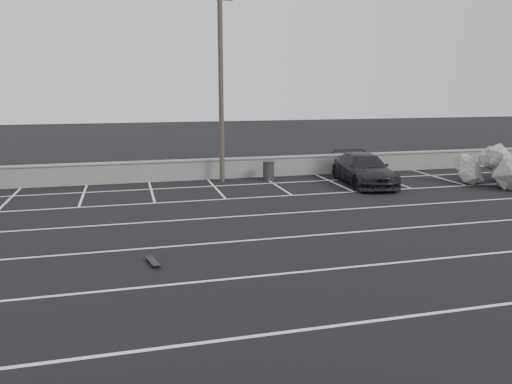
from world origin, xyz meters
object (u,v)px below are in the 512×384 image
object	(u,v)px
trash_bin	(269,170)
car_right	(364,169)
utility_pole	(221,86)
skateboard	(153,262)

from	to	relation	value
trash_bin	car_right	bearing A→B (deg)	-28.46
utility_pole	trash_bin	world-z (taller)	utility_pole
car_right	skateboard	world-z (taller)	car_right
car_right	utility_pole	bearing A→B (deg)	164.77
car_right	utility_pole	size ratio (longest dim) A/B	0.54
trash_bin	skateboard	distance (m)	13.10
utility_pole	skateboard	bearing A→B (deg)	-109.63
trash_bin	skateboard	size ratio (longest dim) A/B	1.28
utility_pole	skateboard	xyz separation A→B (m)	(-4.15, -11.62, -4.71)
utility_pole	trash_bin	distance (m)	4.91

